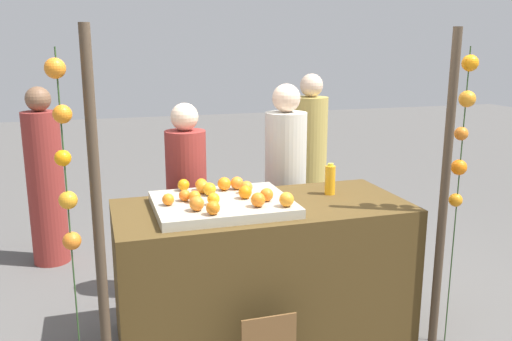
# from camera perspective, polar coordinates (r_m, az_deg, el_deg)

# --- Properties ---
(ground_plane) EXTENTS (24.00, 24.00, 0.00)m
(ground_plane) POSITION_cam_1_polar(r_m,az_deg,el_deg) (3.94, 0.67, -16.86)
(ground_plane) COLOR #565451
(stall_counter) EXTENTS (1.94, 0.87, 0.94)m
(stall_counter) POSITION_cam_1_polar(r_m,az_deg,el_deg) (3.73, 0.69, -10.59)
(stall_counter) COLOR #4C3819
(stall_counter) RESTS_ON ground_plane
(orange_tray) EXTENTS (0.87, 0.71, 0.06)m
(orange_tray) POSITION_cam_1_polar(r_m,az_deg,el_deg) (3.48, -3.57, -3.59)
(orange_tray) COLOR #B2AD99
(orange_tray) RESTS_ON stall_counter
(orange_0) EXTENTS (0.09, 0.09, 0.09)m
(orange_0) POSITION_cam_1_polar(r_m,az_deg,el_deg) (3.30, 0.22, -3.12)
(orange_0) COLOR orange
(orange_0) RESTS_ON orange_tray
(orange_1) EXTENTS (0.07, 0.07, 0.07)m
(orange_1) POSITION_cam_1_polar(r_m,az_deg,el_deg) (3.46, -7.58, -2.63)
(orange_1) COLOR orange
(orange_1) RESTS_ON orange_tray
(orange_2) EXTENTS (0.08, 0.08, 0.08)m
(orange_2) POSITION_cam_1_polar(r_m,az_deg,el_deg) (3.70, -7.68, -1.53)
(orange_2) COLOR orange
(orange_2) RESTS_ON orange_tray
(orange_3) EXTENTS (0.09, 0.09, 0.09)m
(orange_3) POSITION_cam_1_polar(r_m,az_deg,el_deg) (3.70, -2.03, -1.33)
(orange_3) COLOR orange
(orange_3) RESTS_ON orange_tray
(orange_4) EXTENTS (0.09, 0.09, 0.09)m
(orange_4) POSITION_cam_1_polar(r_m,az_deg,el_deg) (3.24, -6.29, -3.51)
(orange_4) COLOR orange
(orange_4) RESTS_ON orange_tray
(orange_5) EXTENTS (0.08, 0.08, 0.08)m
(orange_5) POSITION_cam_1_polar(r_m,az_deg,el_deg) (3.42, -6.52, -2.77)
(orange_5) COLOR orange
(orange_5) RESTS_ON orange_tray
(orange_6) EXTENTS (0.09, 0.09, 0.09)m
(orange_6) POSITION_cam_1_polar(r_m,az_deg,el_deg) (3.56, -4.95, -1.98)
(orange_6) COLOR orange
(orange_6) RESTS_ON orange_tray
(orange_7) EXTENTS (0.09, 0.09, 0.09)m
(orange_7) POSITION_cam_1_polar(r_m,az_deg,el_deg) (3.60, -1.03, -1.78)
(orange_7) COLOR orange
(orange_7) RESTS_ON orange_tray
(orange_8) EXTENTS (0.08, 0.08, 0.08)m
(orange_8) POSITION_cam_1_polar(r_m,az_deg,el_deg) (3.70, -5.82, -1.48)
(orange_8) COLOR orange
(orange_8) RESTS_ON orange_tray
(orange_9) EXTENTS (0.09, 0.09, 0.09)m
(orange_9) POSITION_cam_1_polar(r_m,az_deg,el_deg) (3.68, -3.38, -1.42)
(orange_9) COLOR orange
(orange_9) RESTS_ON orange_tray
(orange_10) EXTENTS (0.09, 0.09, 0.09)m
(orange_10) POSITION_cam_1_polar(r_m,az_deg,el_deg) (3.48, -1.16, -2.31)
(orange_10) COLOR orange
(orange_10) RESTS_ON orange_tray
(orange_11) EXTENTS (0.09, 0.09, 0.09)m
(orange_11) POSITION_cam_1_polar(r_m,az_deg,el_deg) (3.31, 3.25, -3.08)
(orange_11) COLOR orange
(orange_11) RESTS_ON orange_tray
(orange_12) EXTENTS (0.09, 0.09, 0.09)m
(orange_12) POSITION_cam_1_polar(r_m,az_deg,el_deg) (3.62, -5.68, -1.74)
(orange_12) COLOR orange
(orange_12) RESTS_ON orange_tray
(orange_13) EXTENTS (0.08, 0.08, 0.08)m
(orange_13) POSITION_cam_1_polar(r_m,az_deg,el_deg) (3.16, -4.58, -3.97)
(orange_13) COLOR orange
(orange_13) RESTS_ON orange_tray
(orange_14) EXTENTS (0.07, 0.07, 0.07)m
(orange_14) POSITION_cam_1_polar(r_m,az_deg,el_deg) (3.38, -9.29, -3.05)
(orange_14) COLOR orange
(orange_14) RESTS_ON orange_tray
(orange_15) EXTENTS (0.09, 0.09, 0.09)m
(orange_15) POSITION_cam_1_polar(r_m,az_deg,el_deg) (3.42, 1.14, -2.58)
(orange_15) COLOR orange
(orange_15) RESTS_ON orange_tray
(orange_16) EXTENTS (0.08, 0.08, 0.08)m
(orange_16) POSITION_cam_1_polar(r_m,az_deg,el_deg) (3.35, -4.53, -3.02)
(orange_16) COLOR orange
(orange_16) RESTS_ON orange_tray
(juice_bottle) EXTENTS (0.07, 0.07, 0.22)m
(juice_bottle) POSITION_cam_1_polar(r_m,az_deg,el_deg) (3.82, 7.85, -0.98)
(juice_bottle) COLOR orange
(juice_bottle) RESTS_ON stall_counter
(vendor_left) EXTENTS (0.31, 0.31, 1.55)m
(vendor_left) POSITION_cam_1_polar(r_m,az_deg,el_deg) (4.23, -7.29, -4.12)
(vendor_left) COLOR maroon
(vendor_left) RESTS_ON ground_plane
(vendor_right) EXTENTS (0.34, 0.34, 1.68)m
(vendor_right) POSITION_cam_1_polar(r_m,az_deg,el_deg) (4.43, 3.10, -2.45)
(vendor_right) COLOR beige
(vendor_right) RESTS_ON ground_plane
(crowd_person_0) EXTENTS (0.34, 0.34, 1.70)m
(crowd_person_0) POSITION_cam_1_polar(r_m,az_deg,el_deg) (5.50, 5.70, 0.70)
(crowd_person_0) COLOR tan
(crowd_person_0) RESTS_ON ground_plane
(crowd_person_1) EXTENTS (0.32, 0.32, 1.62)m
(crowd_person_1) POSITION_cam_1_polar(r_m,az_deg,el_deg) (5.22, -21.38, -1.25)
(crowd_person_1) COLOR maroon
(crowd_person_1) RESTS_ON ground_plane
(canopy_post_left) EXTENTS (0.06, 0.06, 2.08)m
(canopy_post_left) POSITION_cam_1_polar(r_m,az_deg,el_deg) (2.92, -16.35, -6.00)
(canopy_post_left) COLOR #473828
(canopy_post_left) RESTS_ON ground_plane
(canopy_post_right) EXTENTS (0.06, 0.06, 2.08)m
(canopy_post_right) POSITION_cam_1_polar(r_m,az_deg,el_deg) (3.59, 19.29, -2.64)
(canopy_post_right) COLOR #473828
(canopy_post_right) RESTS_ON ground_plane
(garland_strand_left) EXTENTS (0.11, 0.11, 1.96)m
(garland_strand_left) POSITION_cam_1_polar(r_m,az_deg,el_deg) (2.79, -19.66, 1.31)
(garland_strand_left) COLOR #2D4C23
(garland_strand_left) RESTS_ON ground_plane
(garland_strand_right) EXTENTS (0.11, 0.11, 1.96)m
(garland_strand_right) POSITION_cam_1_polar(r_m,az_deg,el_deg) (3.59, 21.09, 4.12)
(garland_strand_right) COLOR #2D4C23
(garland_strand_right) RESTS_ON ground_plane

